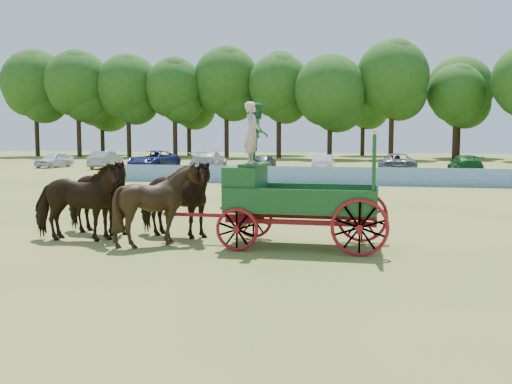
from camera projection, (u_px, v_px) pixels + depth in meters
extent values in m
plane|color=olive|center=(275.00, 238.00, 15.99)|extent=(160.00, 160.00, 0.00)
imported|color=black|center=(76.00, 201.00, 15.45)|extent=(2.72, 1.49, 2.19)
imported|color=black|center=(96.00, 197.00, 16.52)|extent=(2.81, 1.79, 2.19)
imported|color=black|center=(159.00, 204.00, 14.94)|extent=(2.02, 1.80, 2.19)
imported|color=black|center=(174.00, 199.00, 16.01)|extent=(2.78, 1.67, 2.19)
cube|color=#A71025|center=(246.00, 222.00, 15.06)|extent=(0.12, 2.00, 0.12)
cube|color=#A71025|center=(361.00, 226.00, 14.43)|extent=(0.12, 2.00, 0.12)
cube|color=#A71025|center=(299.00, 222.00, 14.20)|extent=(3.80, 0.10, 0.12)
cube|color=#A71025|center=(305.00, 216.00, 15.27)|extent=(3.80, 0.10, 0.12)
cube|color=#A71025|center=(213.00, 215.00, 15.24)|extent=(2.80, 0.09, 0.09)
cube|color=#1B5220|center=(302.00, 208.00, 14.71)|extent=(3.80, 1.80, 0.10)
cube|color=#1B5220|center=(297.00, 201.00, 13.82)|extent=(3.80, 0.06, 0.55)
cube|color=#1B5220|center=(307.00, 194.00, 15.53)|extent=(3.80, 0.06, 0.55)
cube|color=#1B5220|center=(377.00, 199.00, 14.28)|extent=(0.06, 1.80, 0.55)
cube|color=#1B5220|center=(246.00, 186.00, 14.97)|extent=(0.85, 1.70, 1.05)
cube|color=#1B5220|center=(255.00, 165.00, 14.86)|extent=(0.55, 1.50, 0.08)
cube|color=#1B5220|center=(232.00, 193.00, 15.07)|extent=(0.10, 1.60, 0.65)
cube|color=#1B5220|center=(238.00, 205.00, 15.06)|extent=(0.55, 1.60, 0.06)
cube|color=#1B5220|center=(374.00, 175.00, 13.46)|extent=(0.08, 0.08, 1.80)
cube|color=#1B5220|center=(374.00, 171.00, 15.01)|extent=(0.08, 0.08, 1.80)
cube|color=#1B5220|center=(374.00, 149.00, 14.18)|extent=(0.07, 1.75, 0.75)
cube|color=yellow|center=(375.00, 133.00, 14.14)|extent=(0.08, 1.80, 0.09)
cube|color=yellow|center=(373.00, 149.00, 14.18)|extent=(0.02, 1.30, 0.12)
torus|color=#A71025|center=(237.00, 230.00, 14.14)|extent=(1.09, 0.09, 1.09)
torus|color=#A71025|center=(253.00, 219.00, 15.99)|extent=(1.09, 0.09, 1.09)
torus|color=#A71025|center=(360.00, 228.00, 13.50)|extent=(1.39, 0.09, 1.39)
torus|color=#A71025|center=(362.00, 217.00, 15.35)|extent=(1.39, 0.09, 1.39)
imported|color=#DBA7AC|center=(252.00, 133.00, 14.44)|extent=(0.38, 0.57, 1.57)
imported|color=#276932|center=(258.00, 133.00, 15.12)|extent=(0.60, 0.77, 1.59)
cube|color=#1C589C|center=(313.00, 175.00, 33.66)|extent=(26.00, 0.08, 1.05)
imported|color=silver|center=(54.00, 160.00, 51.61)|extent=(2.11, 4.25, 1.39)
imported|color=gray|center=(106.00, 160.00, 49.96)|extent=(2.06, 4.74, 1.52)
imported|color=navy|center=(154.00, 160.00, 49.06)|extent=(3.32, 5.99, 1.59)
imported|color=silver|center=(209.00, 161.00, 46.80)|extent=(2.85, 5.88, 1.65)
imported|color=#333338|center=(263.00, 163.00, 46.34)|extent=(1.83, 4.05, 1.35)
imported|color=silver|center=(323.00, 164.00, 44.48)|extent=(1.63, 4.31, 1.40)
imported|color=slate|center=(397.00, 163.00, 43.16)|extent=(2.86, 5.68, 1.54)
imported|color=#144C1E|center=(465.00, 164.00, 42.85)|extent=(2.20, 5.01, 1.43)
cylinder|color=#382314|center=(37.00, 136.00, 79.54)|extent=(0.60, 0.60, 5.52)
sphere|color=#224A13|center=(35.00, 83.00, 78.81)|extent=(9.12, 9.12, 9.12)
cylinder|color=#382314|center=(79.00, 137.00, 77.11)|extent=(0.60, 0.60, 5.42)
sphere|color=#224A13|center=(77.00, 82.00, 76.40)|extent=(8.62, 8.62, 8.62)
cylinder|color=#382314|center=(129.00, 138.00, 77.01)|extent=(0.60, 0.60, 5.17)
sphere|color=#224A13|center=(128.00, 86.00, 76.32)|extent=(8.49, 8.49, 8.49)
cylinder|color=#382314|center=(175.00, 138.00, 75.31)|extent=(0.60, 0.60, 5.02)
sphere|color=#224A13|center=(174.00, 87.00, 74.64)|extent=(7.58, 7.58, 7.58)
cylinder|color=#382314|center=(227.00, 136.00, 75.50)|extent=(0.60, 0.60, 5.51)
sphere|color=#224A13|center=(226.00, 80.00, 74.77)|extent=(8.67, 8.67, 8.67)
cylinder|color=#382314|center=(279.00, 138.00, 72.97)|extent=(0.60, 0.60, 5.04)
sphere|color=#224A13|center=(279.00, 85.00, 72.30)|extent=(7.86, 7.86, 7.86)
cylinder|color=#382314|center=(330.00, 141.00, 69.72)|extent=(0.60, 0.60, 4.51)
sphere|color=#224A13|center=(330.00, 91.00, 69.12)|extent=(8.79, 8.79, 8.79)
cylinder|color=#382314|center=(391.00, 137.00, 69.07)|extent=(0.60, 0.60, 5.45)
sphere|color=#224A13|center=(393.00, 76.00, 68.35)|extent=(8.65, 8.65, 8.65)
cylinder|color=#382314|center=(455.00, 141.00, 69.63)|extent=(0.60, 0.60, 4.39)
sphere|color=#224A13|center=(456.00, 92.00, 69.05)|extent=(6.87, 6.87, 6.87)
cylinder|color=#382314|center=(103.00, 139.00, 85.74)|extent=(0.60, 0.60, 4.76)
sphere|color=#224A13|center=(101.00, 96.00, 85.11)|extent=(9.21, 9.21, 9.21)
cylinder|color=#382314|center=(189.00, 140.00, 82.52)|extent=(0.60, 0.60, 4.57)
sphere|color=#224A13|center=(189.00, 97.00, 81.92)|extent=(7.81, 7.81, 7.81)
cylinder|color=#382314|center=(278.00, 135.00, 84.75)|extent=(0.60, 0.60, 5.93)
sphere|color=#224A13|center=(279.00, 81.00, 83.97)|extent=(8.15, 8.15, 8.15)
cylinder|color=#382314|center=(363.00, 140.00, 82.21)|extent=(0.60, 0.60, 4.60)
sphere|color=#224A13|center=(363.00, 96.00, 81.60)|extent=(7.77, 7.77, 7.77)
cylinder|color=#382314|center=(458.00, 139.00, 74.85)|extent=(0.60, 0.60, 4.81)
sphere|color=#224A13|center=(460.00, 89.00, 74.21)|extent=(8.57, 8.57, 8.57)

